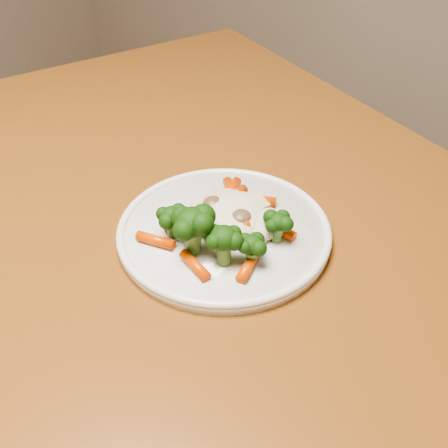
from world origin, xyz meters
name	(u,v)px	position (x,y,z in m)	size (l,w,h in m)	color
dining_table	(217,292)	(0.21, 0.20, 0.64)	(1.33, 1.12, 0.75)	brown
plate	(224,233)	(0.23, 0.20, 0.76)	(0.25, 0.25, 0.01)	white
meal	(223,222)	(0.23, 0.19, 0.78)	(0.15, 0.17, 0.05)	beige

